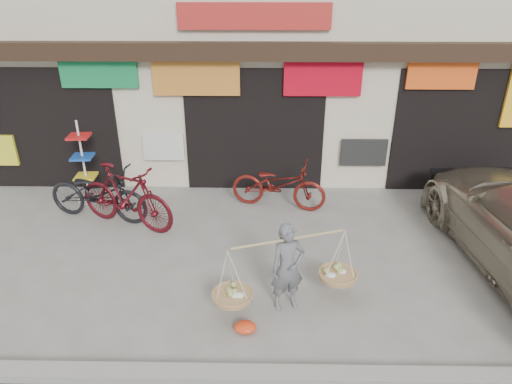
{
  "coord_description": "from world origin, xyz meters",
  "views": [
    {
      "loc": [
        0.19,
        -6.01,
        4.46
      ],
      "look_at": [
        0.08,
        0.9,
        1.13
      ],
      "focal_mm": 32.0,
      "sensor_mm": 36.0,
      "label": 1
    }
  ],
  "objects_px": {
    "street_vendor": "(287,271)",
    "bike_0": "(98,193)",
    "display_rack": "(85,169)",
    "bike_1": "(126,197)",
    "bike_2": "(278,185)"
  },
  "relations": [
    {
      "from": "street_vendor",
      "to": "bike_0",
      "type": "relative_size",
      "value": 0.99
    },
    {
      "from": "display_rack",
      "to": "street_vendor",
      "type": "bearing_deg",
      "value": -39.77
    },
    {
      "from": "bike_0",
      "to": "bike_1",
      "type": "height_order",
      "value": "bike_1"
    },
    {
      "from": "street_vendor",
      "to": "display_rack",
      "type": "xyz_separation_m",
      "value": [
        -4.12,
        3.43,
        0.1
      ]
    },
    {
      "from": "display_rack",
      "to": "bike_0",
      "type": "bearing_deg",
      "value": -57.02
    },
    {
      "from": "bike_2",
      "to": "display_rack",
      "type": "distance_m",
      "value": 4.1
    },
    {
      "from": "bike_1",
      "to": "display_rack",
      "type": "distance_m",
      "value": 1.6
    },
    {
      "from": "bike_0",
      "to": "street_vendor",
      "type": "bearing_deg",
      "value": -111.77
    },
    {
      "from": "bike_2",
      "to": "display_rack",
      "type": "bearing_deg",
      "value": 99.89
    },
    {
      "from": "bike_0",
      "to": "bike_1",
      "type": "distance_m",
      "value": 0.71
    },
    {
      "from": "bike_1",
      "to": "bike_2",
      "type": "relative_size",
      "value": 1.07
    },
    {
      "from": "street_vendor",
      "to": "bike_2",
      "type": "xyz_separation_m",
      "value": [
        -0.04,
        3.18,
        -0.1
      ]
    },
    {
      "from": "street_vendor",
      "to": "bike_2",
      "type": "distance_m",
      "value": 3.18
    },
    {
      "from": "street_vendor",
      "to": "bike_0",
      "type": "distance_m",
      "value": 4.45
    },
    {
      "from": "bike_1",
      "to": "bike_2",
      "type": "xyz_separation_m",
      "value": [
        2.92,
        0.85,
        -0.12
      ]
    }
  ]
}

